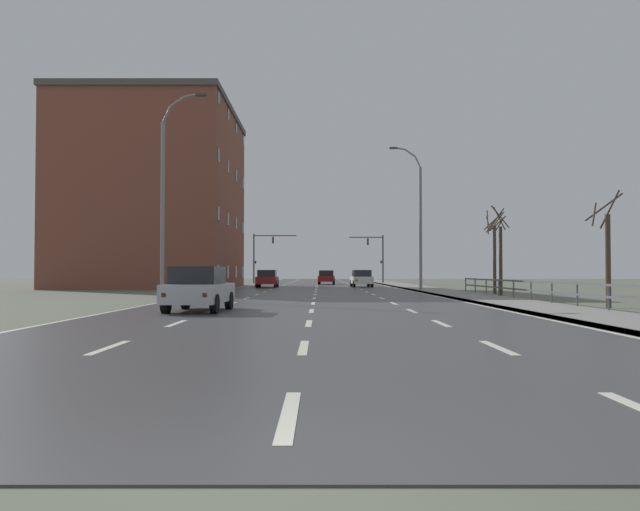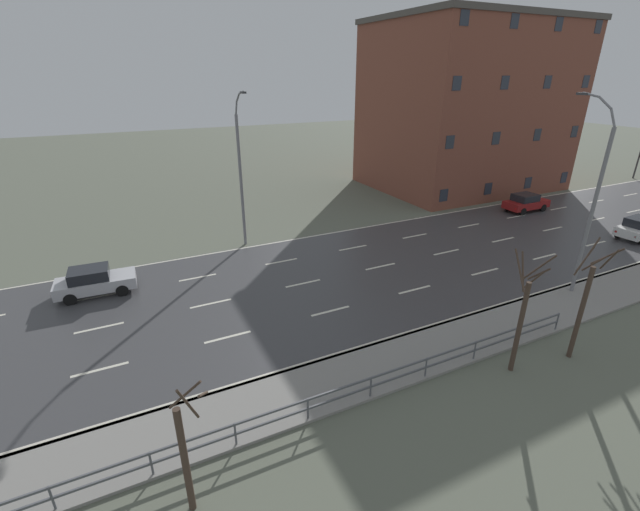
% 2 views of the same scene
% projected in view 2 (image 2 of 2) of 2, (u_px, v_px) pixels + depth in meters
% --- Properties ---
extents(ground_plane, '(160.00, 160.00, 0.12)m').
position_uv_depth(ground_plane, '(529.00, 235.00, 32.63)').
color(ground_plane, '#5B6051').
extents(road_asphalt_strip, '(14.00, 120.00, 0.03)m').
position_uv_depth(road_asphalt_strip, '(625.00, 213.00, 37.43)').
color(road_asphalt_strip, '#3D3D3F').
rests_on(road_asphalt_strip, ground).
extents(guardrail, '(0.07, 33.84, 1.00)m').
position_uv_depth(guardrail, '(194.00, 444.00, 13.29)').
color(guardrail, '#515459').
rests_on(guardrail, ground).
extents(street_lamp_midground, '(2.35, 0.24, 10.51)m').
position_uv_depth(street_lamp_midground, '(592.00, 203.00, 22.05)').
color(street_lamp_midground, slate).
rests_on(street_lamp_midground, ground).
extents(street_lamp_left_bank, '(2.30, 0.24, 10.42)m').
position_uv_depth(street_lamp_left_bank, '(241.00, 174.00, 28.61)').
color(street_lamp_left_bank, slate).
rests_on(street_lamp_left_bank, ground).
extents(car_near_left, '(1.84, 4.10, 1.57)m').
position_uv_depth(car_near_left, '(526.00, 202.00, 37.77)').
color(car_near_left, maroon).
rests_on(car_near_left, ground).
extents(car_mid_centre, '(1.98, 4.18, 1.57)m').
position_uv_depth(car_mid_centre, '(94.00, 281.00, 23.49)').
color(car_mid_centre, '#B7B7BC').
rests_on(car_mid_centre, ground).
extents(brick_building, '(14.18, 18.73, 16.31)m').
position_uv_depth(brick_building, '(466.00, 107.00, 43.93)').
color(brick_building, brown).
rests_on(brick_building, ground).
extents(bare_tree_near, '(1.53, 1.04, 4.59)m').
position_uv_depth(bare_tree_near, '(186.00, 453.00, 11.31)').
color(bare_tree_near, '#423328').
rests_on(bare_tree_near, ground).
extents(bare_tree_mid, '(1.14, 1.36, 5.31)m').
position_uv_depth(bare_tree_mid, '(521.00, 318.00, 16.79)').
color(bare_tree_mid, '#423328').
rests_on(bare_tree_mid, ground).
extents(bare_tree_far, '(1.22, 1.15, 5.38)m').
position_uv_depth(bare_tree_far, '(583.00, 305.00, 17.59)').
color(bare_tree_far, '#423328').
rests_on(bare_tree_far, ground).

